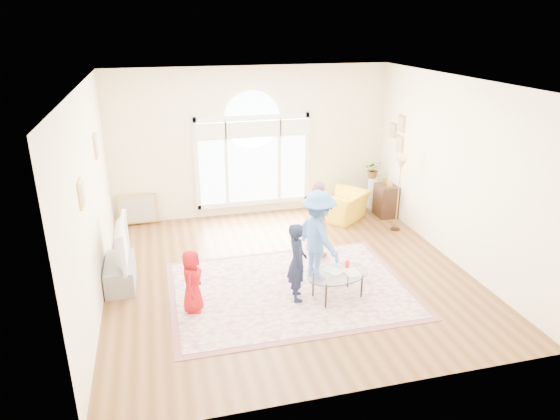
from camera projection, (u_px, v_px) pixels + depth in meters
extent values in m
plane|color=#563517|center=(288.00, 273.00, 8.54)|extent=(6.00, 6.00, 0.00)
plane|color=#FCEEC6|center=(252.00, 143.00, 10.69)|extent=(6.00, 0.00, 6.00)
plane|color=#FCEEC6|center=(363.00, 270.00, 5.26)|extent=(6.00, 0.00, 6.00)
plane|color=#FCEEC6|center=(91.00, 200.00, 7.29)|extent=(0.00, 6.00, 6.00)
plane|color=#FCEEC6|center=(455.00, 172.00, 8.66)|extent=(0.00, 6.00, 6.00)
plane|color=white|center=(289.00, 82.00, 7.40)|extent=(6.00, 6.00, 0.00)
cube|color=white|center=(254.00, 202.00, 11.14)|extent=(2.50, 0.08, 0.10)
cube|color=white|center=(252.00, 117.00, 10.46)|extent=(2.50, 0.08, 0.10)
cube|color=white|center=(196.00, 165.00, 10.52)|extent=(0.10, 0.08, 2.00)
cube|color=white|center=(307.00, 158.00, 11.07)|extent=(0.10, 0.08, 2.00)
cube|color=#C6E2FF|center=(212.00, 164.00, 10.59)|extent=(0.55, 0.02, 1.80)
cube|color=#C6E2FF|center=(293.00, 159.00, 11.00)|extent=(0.55, 0.02, 1.80)
cube|color=#C6E2FF|center=(253.00, 161.00, 10.80)|extent=(1.10, 0.02, 1.80)
cylinder|color=#C6E2FF|center=(252.00, 120.00, 10.47)|extent=(1.20, 0.02, 1.20)
cube|color=white|center=(226.00, 163.00, 10.65)|extent=(0.07, 0.04, 1.80)
cube|color=white|center=(279.00, 160.00, 10.92)|extent=(0.07, 0.04, 1.80)
cube|color=white|center=(210.00, 131.00, 10.26)|extent=(0.65, 0.12, 0.35)
cube|color=white|center=(253.00, 129.00, 10.47)|extent=(1.20, 0.12, 0.35)
cube|color=white|center=(294.00, 127.00, 10.67)|extent=(0.65, 0.12, 0.35)
cube|color=tan|center=(96.00, 146.00, 8.29)|extent=(0.03, 0.34, 0.40)
cube|color=#ADA38E|center=(97.00, 146.00, 8.29)|extent=(0.01, 0.28, 0.34)
cube|color=tan|center=(81.00, 194.00, 6.33)|extent=(0.03, 0.30, 0.36)
cube|color=#ADA38E|center=(83.00, 194.00, 6.34)|extent=(0.01, 0.24, 0.30)
cube|color=tan|center=(402.00, 123.00, 10.35)|extent=(0.03, 0.28, 0.34)
cube|color=#ADA38E|center=(401.00, 124.00, 10.35)|extent=(0.01, 0.22, 0.28)
cube|color=tan|center=(400.00, 144.00, 10.50)|extent=(0.03, 0.28, 0.34)
cube|color=#ADA38E|center=(399.00, 144.00, 10.50)|extent=(0.01, 0.22, 0.28)
cube|color=tan|center=(393.00, 130.00, 10.74)|extent=(0.03, 0.26, 0.32)
cube|color=#ADA38E|center=(392.00, 130.00, 10.74)|extent=(0.01, 0.20, 0.26)
cube|color=beige|center=(290.00, 289.00, 8.03)|extent=(3.60, 2.60, 0.02)
cube|color=#864E52|center=(290.00, 289.00, 8.03)|extent=(3.80, 2.80, 0.01)
cube|color=gray|center=(120.00, 273.00, 8.11)|extent=(0.45, 1.00, 0.42)
imported|color=black|center=(117.00, 242.00, 7.91)|extent=(0.15, 1.18, 0.68)
cube|color=#598BDE|center=(122.00, 242.00, 7.94)|extent=(0.02, 0.97, 0.55)
ellipsoid|color=silver|center=(338.00, 274.00, 7.66)|extent=(1.14, 0.87, 0.02)
cylinder|color=black|center=(348.00, 277.00, 8.03)|extent=(0.03, 0.03, 0.40)
cylinder|color=black|center=(313.00, 286.00, 7.75)|extent=(0.03, 0.03, 0.40)
cylinder|color=black|center=(362.00, 287.00, 7.72)|extent=(0.03, 0.03, 0.40)
cylinder|color=black|center=(326.00, 297.00, 7.44)|extent=(0.03, 0.03, 0.40)
imported|color=#B2A58C|center=(329.00, 274.00, 7.63)|extent=(0.34, 0.36, 0.03)
imported|color=#B2A58C|center=(346.00, 274.00, 7.63)|extent=(0.23, 0.30, 0.02)
cylinder|color=red|center=(347.00, 265.00, 7.81)|extent=(0.07, 0.07, 0.12)
imported|color=yellow|center=(343.00, 206.00, 10.76)|extent=(1.28, 1.26, 0.63)
cube|color=black|center=(386.00, 201.00, 10.94)|extent=(0.40, 0.50, 0.70)
cylinder|color=black|center=(395.00, 229.00, 10.33)|extent=(0.20, 0.20, 0.02)
cylinder|color=#B2853C|center=(398.00, 199.00, 10.09)|extent=(0.02, 0.02, 1.35)
cone|color=#CCB284|center=(401.00, 164.00, 9.83)|extent=(0.27, 0.27, 0.22)
cylinder|color=white|center=(372.00, 193.00, 11.44)|extent=(0.20, 0.20, 0.70)
imported|color=#33722D|center=(373.00, 169.00, 11.24)|extent=(0.47, 0.44, 0.42)
cube|color=tan|center=(139.00, 224.00, 10.60)|extent=(0.80, 0.14, 0.62)
imported|color=#A70C11|center=(192.00, 281.00, 7.28)|extent=(0.43, 0.54, 0.96)
imported|color=#131A33|center=(297.00, 262.00, 7.54)|extent=(0.34, 0.48, 1.25)
imported|color=#CA8D94|center=(318.00, 220.00, 8.90)|extent=(0.36, 0.84, 1.42)
imported|color=#4577C3|center=(318.00, 236.00, 8.09)|extent=(0.83, 1.11, 1.53)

